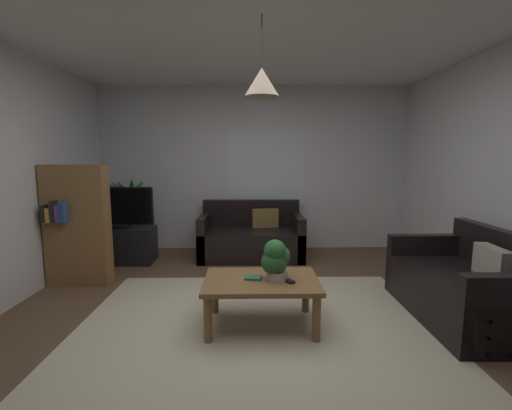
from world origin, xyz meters
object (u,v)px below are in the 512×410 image
(couch_right_side, at_px, (466,289))
(pendant_lamp, at_px, (262,82))
(bookshelf_corner, at_px, (77,225))
(potted_plant_on_table, at_px, (276,259))
(tv_stand, at_px, (122,245))
(potted_palm_corner, at_px, (131,214))
(coffee_table, at_px, (261,287))
(couch_under_window, at_px, (251,239))
(tv, at_px, (119,207))
(remote_on_table_0, at_px, (287,280))
(book_on_table_0, at_px, (253,278))

(couch_right_side, bearing_deg, pendant_lamp, -86.30)
(bookshelf_corner, bearing_deg, potted_plant_on_table, -25.63)
(tv_stand, relative_size, potted_palm_corner, 0.72)
(coffee_table, bearing_deg, potted_plant_on_table, -5.81)
(couch_under_window, xyz_separation_m, couch_right_side, (1.97, -2.03, 0.00))
(tv, relative_size, potted_palm_corner, 0.74)
(tv_stand, bearing_deg, remote_on_table_0, -42.34)
(book_on_table_0, distance_m, tv_stand, 2.64)
(book_on_table_0, relative_size, tv, 0.15)
(couch_right_side, height_order, book_on_table_0, couch_right_side)
(couch_right_side, height_order, bookshelf_corner, bookshelf_corner)
(tv_stand, height_order, pendant_lamp, pendant_lamp)
(potted_plant_on_table, bearing_deg, book_on_table_0, 173.30)
(tv, distance_m, potted_palm_corner, 0.59)
(coffee_table, xyz_separation_m, bookshelf_corner, (-2.10, 1.06, 0.35))
(couch_right_side, relative_size, tv_stand, 1.56)
(potted_plant_on_table, distance_m, pendant_lamp, 1.47)
(tv, bearing_deg, coffee_table, -44.28)
(pendant_lamp, bearing_deg, tv, 135.72)
(couch_right_side, height_order, tv_stand, couch_right_side)
(pendant_lamp, bearing_deg, remote_on_table_0, -14.21)
(couch_under_window, relative_size, tv, 1.61)
(remote_on_table_0, xyz_separation_m, potted_plant_on_table, (-0.09, 0.04, 0.18))
(coffee_table, xyz_separation_m, pendant_lamp, (-0.00, 0.00, 1.72))
(coffee_table, relative_size, tv_stand, 1.10)
(couch_right_side, relative_size, remote_on_table_0, 8.79)
(bookshelf_corner, bearing_deg, couch_right_side, -13.15)
(bookshelf_corner, height_order, pendant_lamp, pendant_lamp)
(tv, height_order, pendant_lamp, pendant_lamp)
(book_on_table_0, bearing_deg, tv, 134.81)
(book_on_table_0, xyz_separation_m, potted_palm_corner, (-1.89, 2.42, 0.17))
(tv_stand, distance_m, bookshelf_corner, 0.97)
(potted_plant_on_table, bearing_deg, pendant_lamp, 174.19)
(potted_plant_on_table, bearing_deg, coffee_table, 174.19)
(book_on_table_0, height_order, bookshelf_corner, bookshelf_corner)
(bookshelf_corner, relative_size, pendant_lamp, 2.23)
(book_on_table_0, height_order, tv_stand, tv_stand)
(tv_stand, height_order, tv, tv)
(remote_on_table_0, height_order, tv, tv)
(couch_under_window, relative_size, book_on_table_0, 10.60)
(tv_stand, bearing_deg, potted_plant_on_table, -42.98)
(potted_plant_on_table, xyz_separation_m, potted_palm_corner, (-2.09, 2.44, -0.00))
(remote_on_table_0, distance_m, bookshelf_corner, 2.59)
(couch_under_window, xyz_separation_m, pendant_lamp, (0.08, -2.15, 1.81))
(book_on_table_0, distance_m, tv, 2.64)
(remote_on_table_0, distance_m, potted_palm_corner, 3.31)
(book_on_table_0, distance_m, remote_on_table_0, 0.30)
(couch_right_side, xyz_separation_m, remote_on_table_0, (-1.68, -0.18, 0.16))
(potted_plant_on_table, bearing_deg, couch_right_side, 4.38)
(remote_on_table_0, bearing_deg, coffee_table, 133.53)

